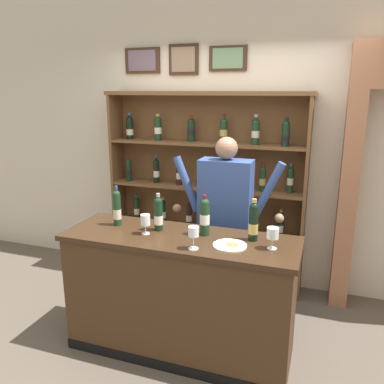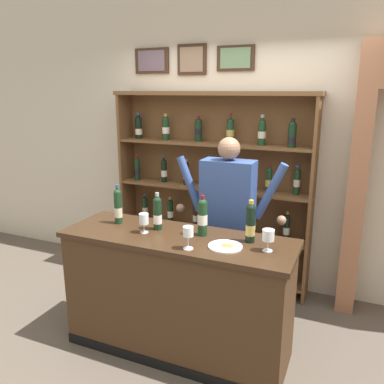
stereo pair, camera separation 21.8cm
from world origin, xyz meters
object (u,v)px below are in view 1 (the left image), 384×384
object	(u,v)px
wine_glass_spare	(193,233)
cheese_plate	(230,245)
tasting_counter	(180,294)
tasting_bottle_brunello	(117,208)
wine_glass_center	(273,234)
wine_glass_right	(145,221)
wine_shelf	(206,185)
tasting_bottle_rosso	(158,214)
shopkeeper	(225,208)
tasting_bottle_super_tuscan	(253,222)
tasting_bottle_prosecco	(205,216)

from	to	relation	value
wine_glass_spare	cheese_plate	size ratio (longest dim) A/B	0.68
tasting_counter	tasting_bottle_brunello	bearing A→B (deg)	172.57
wine_glass_center	cheese_plate	world-z (taller)	wine_glass_center
tasting_bottle_brunello	cheese_plate	world-z (taller)	tasting_bottle_brunello
wine_glass_right	cheese_plate	size ratio (longest dim) A/B	0.64
cheese_plate	tasting_bottle_brunello	bearing A→B (deg)	171.92
wine_shelf	tasting_bottle_rosso	size ratio (longest dim) A/B	7.05
shopkeeper	tasting_bottle_rosso	xyz separation A→B (m)	(-0.39, -0.56, 0.08)
tasting_bottle_brunello	tasting_bottle_rosso	xyz separation A→B (m)	(0.37, -0.00, -0.01)
tasting_bottle_brunello	tasting_bottle_super_tuscan	world-z (taller)	tasting_bottle_brunello
tasting_bottle_super_tuscan	wine_glass_right	xyz separation A→B (m)	(-0.80, -0.14, -0.04)
wine_glass_right	cheese_plate	world-z (taller)	wine_glass_right
tasting_bottle_rosso	wine_glass_spare	bearing A→B (deg)	-34.97
tasting_bottle_brunello	tasting_bottle_prosecco	bearing A→B (deg)	1.41
tasting_counter	tasting_bottle_prosecco	bearing A→B (deg)	28.36
tasting_counter	tasting_bottle_super_tuscan	size ratio (longest dim) A/B	5.68
wine_shelf	tasting_bottle_prosecco	world-z (taller)	wine_shelf
tasting_bottle_brunello	cheese_plate	size ratio (longest dim) A/B	1.36
tasting_bottle_super_tuscan	tasting_bottle_rosso	bearing A→B (deg)	-177.61
wine_glass_right	cheese_plate	xyz separation A→B (m)	(0.67, -0.03, -0.10)
tasting_bottle_brunello	tasting_bottle_super_tuscan	size ratio (longest dim) A/B	1.04
shopkeeper	wine_glass_spare	world-z (taller)	shopkeeper
tasting_bottle_prosecco	tasting_bottle_super_tuscan	world-z (taller)	tasting_bottle_super_tuscan
shopkeeper	tasting_bottle_super_tuscan	distance (m)	0.64
wine_glass_right	wine_glass_center	size ratio (longest dim) A/B	1.00
shopkeeper	cheese_plate	distance (m)	0.74
wine_shelf	tasting_bottle_super_tuscan	xyz separation A→B (m)	(0.72, -1.15, 0.05)
tasting_bottle_rosso	tasting_counter	bearing A→B (deg)	-19.81
tasting_bottle_prosecco	wine_glass_spare	world-z (taller)	tasting_bottle_prosecco
wine_glass_right	tasting_counter	bearing A→B (deg)	8.09
tasting_bottle_rosso	shopkeeper	bearing A→B (deg)	55.11
shopkeeper	tasting_bottle_prosecco	world-z (taller)	shopkeeper
wine_shelf	shopkeeper	distance (m)	0.73
wine_shelf	tasting_bottle_super_tuscan	distance (m)	1.36
shopkeeper	wine_glass_center	xyz separation A→B (m)	(0.50, -0.65, 0.05)
tasting_bottle_super_tuscan	tasting_bottle_prosecco	bearing A→B (deg)	-178.27
wine_glass_center	tasting_bottle_rosso	bearing A→B (deg)	174.62
wine_glass_right	wine_glass_spare	xyz separation A→B (m)	(0.44, -0.16, 0.02)
shopkeeper	tasting_bottle_super_tuscan	bearing A→B (deg)	-56.94
tasting_bottle_brunello	tasting_bottle_super_tuscan	bearing A→B (deg)	1.52
shopkeeper	tasting_bottle_brunello	world-z (taller)	shopkeeper
tasting_counter	tasting_bottle_brunello	distance (m)	0.86
wine_shelf	cheese_plate	bearing A→B (deg)	-65.81
tasting_bottle_prosecco	tasting_bottle_brunello	bearing A→B (deg)	-178.59
tasting_bottle_rosso	tasting_bottle_super_tuscan	distance (m)	0.74
shopkeeper	tasting_bottle_super_tuscan	world-z (taller)	shopkeeper
tasting_bottle_brunello	tasting_bottle_rosso	size ratio (longest dim) A/B	1.10
tasting_bottle_brunello	tasting_bottle_rosso	distance (m)	0.37
tasting_bottle_brunello	tasting_bottle_rosso	bearing A→B (deg)	-0.24
tasting_bottle_prosecco	wine_glass_spare	bearing A→B (deg)	-88.29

